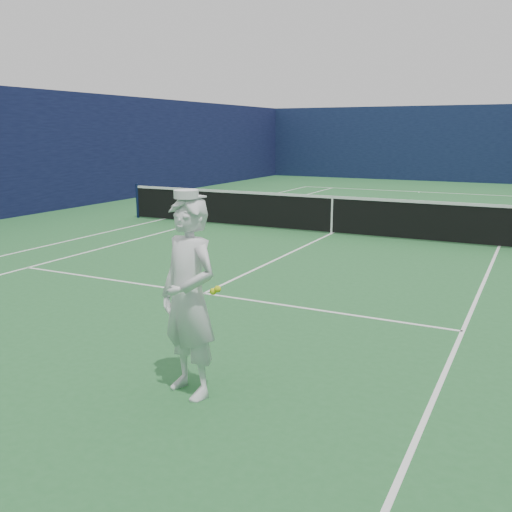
{
  "coord_description": "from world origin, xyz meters",
  "views": [
    {
      "loc": [
        4.9,
        -14.21,
        2.66
      ],
      "look_at": [
        1.83,
        -8.11,
        1.16
      ],
      "focal_mm": 40.0,
      "sensor_mm": 36.0,
      "label": 1
    }
  ],
  "objects": [
    {
      "name": "ground",
      "position": [
        0.0,
        0.0,
        0.0
      ],
      "size": [
        80.0,
        80.0,
        0.0
      ],
      "primitive_type": "plane",
      "color": "#266531",
      "rests_on": "ground"
    },
    {
      "name": "tennis_player",
      "position": [
        1.83,
        -9.61,
        1.03
      ],
      "size": [
        0.87,
        0.73,
        2.11
      ],
      "rotation": [
        0.0,
        0.0,
        -0.33
      ],
      "color": "white",
      "rests_on": "ground"
    },
    {
      "name": "windscreen_fence",
      "position": [
        0.0,
        0.0,
        2.0
      ],
      "size": [
        20.12,
        36.12,
        4.0
      ],
      "color": "#10193B",
      "rests_on": "ground"
    },
    {
      "name": "tennis_net",
      "position": [
        0.0,
        0.0,
        0.55
      ],
      "size": [
        12.88,
        0.09,
        1.07
      ],
      "color": "#141E4C",
      "rests_on": "ground"
    },
    {
      "name": "court_markings",
      "position": [
        0.0,
        0.0,
        0.0
      ],
      "size": [
        11.03,
        23.83,
        0.01
      ],
      "color": "white",
      "rests_on": "ground"
    }
  ]
}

